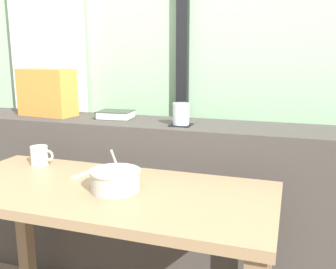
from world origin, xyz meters
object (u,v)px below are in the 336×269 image
(throw_pillow, at_px, (47,92))
(soup_bowl, at_px, (115,180))
(closed_book, at_px, (115,115))
(coaster_square, at_px, (181,125))
(ceramic_mug, at_px, (40,155))
(fork_utensil, at_px, (87,173))
(juice_glass, at_px, (181,115))
(breakfast_table, at_px, (105,217))

(throw_pillow, xyz_separation_m, soup_bowl, (0.71, -0.59, -0.25))
(closed_book, distance_m, soup_bowl, 0.70)
(coaster_square, xyz_separation_m, soup_bowl, (-0.09, -0.53, -0.12))
(closed_book, bearing_deg, ceramic_mug, -111.76)
(fork_utensil, bearing_deg, ceramic_mug, -177.62)
(juice_glass, distance_m, fork_utensil, 0.53)
(throw_pillow, distance_m, fork_utensil, 0.73)
(coaster_square, xyz_separation_m, juice_glass, (-0.00, 0.00, 0.05))
(juice_glass, relative_size, soup_bowl, 0.56)
(coaster_square, relative_size, fork_utensil, 0.59)
(juice_glass, relative_size, ceramic_mug, 0.92)
(ceramic_mug, bearing_deg, breakfast_table, -23.37)
(coaster_square, bearing_deg, soup_bowl, -99.72)
(breakfast_table, relative_size, throw_pillow, 3.96)
(coaster_square, xyz_separation_m, throw_pillow, (-0.80, 0.06, 0.13))
(breakfast_table, bearing_deg, soup_bowl, -10.62)
(fork_utensil, xyz_separation_m, ceramic_mug, (-0.27, 0.05, 0.04))
(breakfast_table, bearing_deg, ceramic_mug, 156.63)
(closed_book, xyz_separation_m, throw_pillow, (-0.40, -0.03, 0.11))
(juice_glass, xyz_separation_m, soup_bowl, (-0.09, -0.53, -0.17))
(breakfast_table, distance_m, ceramic_mug, 0.49)
(coaster_square, bearing_deg, closed_book, 167.18)
(throw_pillow, xyz_separation_m, ceramic_mug, (0.23, -0.40, -0.24))
(coaster_square, xyz_separation_m, fork_utensil, (-0.30, -0.38, -0.15))
(ceramic_mug, bearing_deg, closed_book, 68.24)
(breakfast_table, relative_size, closed_book, 6.64)
(juice_glass, bearing_deg, ceramic_mug, -149.22)
(soup_bowl, bearing_deg, closed_book, 116.21)
(closed_book, height_order, fork_utensil, closed_book)
(ceramic_mug, bearing_deg, soup_bowl, -22.00)
(breakfast_table, xyz_separation_m, coaster_square, (0.15, 0.52, 0.27))
(throw_pillow, bearing_deg, soup_bowl, -39.71)
(breakfast_table, distance_m, coaster_square, 0.60)
(fork_utensil, bearing_deg, breakfast_table, -29.18)
(soup_bowl, bearing_deg, throw_pillow, 140.29)
(breakfast_table, bearing_deg, closed_book, 112.33)
(coaster_square, relative_size, throw_pillow, 0.31)
(coaster_square, distance_m, fork_utensil, 0.51)
(closed_book, xyz_separation_m, ceramic_mug, (-0.17, -0.43, -0.13))
(breakfast_table, relative_size, coaster_square, 12.67)
(throw_pillow, relative_size, fork_utensil, 1.88)
(soup_bowl, relative_size, ceramic_mug, 1.66)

